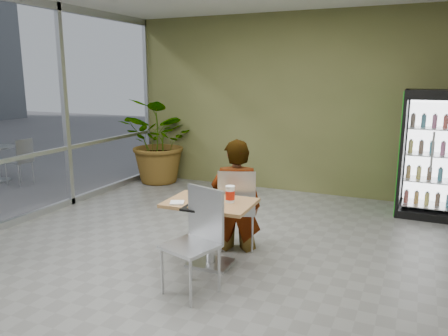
{
  "coord_description": "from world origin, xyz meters",
  "views": [
    {
      "loc": [
        2.2,
        -4.21,
        2.11
      ],
      "look_at": [
        0.07,
        0.55,
        1.0
      ],
      "focal_mm": 35.0,
      "sensor_mm": 36.0,
      "label": 1
    }
  ],
  "objects_px": {
    "seated_woman": "(236,206)",
    "soda_cup": "(230,194)",
    "chair_near": "(198,232)",
    "cafeteria_tray": "(202,208)",
    "chair_far": "(237,203)",
    "potted_plant": "(161,141)",
    "beverage_fridge": "(431,154)",
    "dining_table": "(210,220)"
  },
  "relations": [
    {
      "from": "seated_woman",
      "to": "soda_cup",
      "type": "distance_m",
      "value": 0.63
    },
    {
      "from": "chair_near",
      "to": "cafeteria_tray",
      "type": "xyz_separation_m",
      "value": [
        -0.09,
        0.27,
        0.15
      ]
    },
    {
      "from": "chair_far",
      "to": "potted_plant",
      "type": "relative_size",
      "value": 0.6
    },
    {
      "from": "chair_near",
      "to": "soda_cup",
      "type": "relative_size",
      "value": 5.64
    },
    {
      "from": "chair_far",
      "to": "chair_near",
      "type": "xyz_separation_m",
      "value": [
        0.04,
        -1.1,
        0.02
      ]
    },
    {
      "from": "chair_far",
      "to": "seated_woman",
      "type": "distance_m",
      "value": 0.08
    },
    {
      "from": "seated_woman",
      "to": "soda_cup",
      "type": "xyz_separation_m",
      "value": [
        0.15,
        -0.53,
        0.3
      ]
    },
    {
      "from": "chair_far",
      "to": "cafeteria_tray",
      "type": "xyz_separation_m",
      "value": [
        -0.05,
        -0.83,
        0.17
      ]
    },
    {
      "from": "chair_near",
      "to": "beverage_fridge",
      "type": "relative_size",
      "value": 0.54
    },
    {
      "from": "dining_table",
      "to": "chair_near",
      "type": "relative_size",
      "value": 0.94
    },
    {
      "from": "soda_cup",
      "to": "dining_table",
      "type": "bearing_deg",
      "value": -165.59
    },
    {
      "from": "chair_near",
      "to": "dining_table",
      "type": "bearing_deg",
      "value": 121.13
    },
    {
      "from": "cafeteria_tray",
      "to": "dining_table",
      "type": "bearing_deg",
      "value": 99.85
    },
    {
      "from": "chair_far",
      "to": "potted_plant",
      "type": "distance_m",
      "value": 3.73
    },
    {
      "from": "dining_table",
      "to": "potted_plant",
      "type": "xyz_separation_m",
      "value": [
        -2.57,
        3.11,
        0.3
      ]
    },
    {
      "from": "soda_cup",
      "to": "potted_plant",
      "type": "distance_m",
      "value": 4.14
    },
    {
      "from": "chair_near",
      "to": "potted_plant",
      "type": "xyz_separation_m",
      "value": [
        -2.72,
        3.68,
        0.23
      ]
    },
    {
      "from": "dining_table",
      "to": "chair_near",
      "type": "xyz_separation_m",
      "value": [
        0.14,
        -0.57,
        0.07
      ]
    },
    {
      "from": "soda_cup",
      "to": "potted_plant",
      "type": "xyz_separation_m",
      "value": [
        -2.79,
        3.06,
        -0.0
      ]
    },
    {
      "from": "chair_near",
      "to": "cafeteria_tray",
      "type": "relative_size",
      "value": 2.67
    },
    {
      "from": "beverage_fridge",
      "to": "chair_far",
      "type": "bearing_deg",
      "value": -130.54
    },
    {
      "from": "seated_woman",
      "to": "chair_near",
      "type": "bearing_deg",
      "value": 74.77
    },
    {
      "from": "chair_near",
      "to": "potted_plant",
      "type": "relative_size",
      "value": 0.62
    },
    {
      "from": "seated_woman",
      "to": "cafeteria_tray",
      "type": "distance_m",
      "value": 0.91
    },
    {
      "from": "potted_plant",
      "to": "chair_far",
      "type": "bearing_deg",
      "value": -43.94
    },
    {
      "from": "chair_far",
      "to": "cafeteria_tray",
      "type": "distance_m",
      "value": 0.85
    },
    {
      "from": "dining_table",
      "to": "cafeteria_tray",
      "type": "bearing_deg",
      "value": -80.15
    },
    {
      "from": "potted_plant",
      "to": "seated_woman",
      "type": "bearing_deg",
      "value": -43.74
    },
    {
      "from": "chair_near",
      "to": "beverage_fridge",
      "type": "distance_m",
      "value": 4.11
    },
    {
      "from": "soda_cup",
      "to": "chair_near",
      "type": "bearing_deg",
      "value": -96.66
    },
    {
      "from": "chair_far",
      "to": "soda_cup",
      "type": "bearing_deg",
      "value": 84.4
    },
    {
      "from": "potted_plant",
      "to": "dining_table",
      "type": "bearing_deg",
      "value": -50.41
    },
    {
      "from": "dining_table",
      "to": "soda_cup",
      "type": "bearing_deg",
      "value": 14.41
    },
    {
      "from": "chair_far",
      "to": "cafeteria_tray",
      "type": "bearing_deg",
      "value": 67.5
    },
    {
      "from": "cafeteria_tray",
      "to": "beverage_fridge",
      "type": "bearing_deg",
      "value": 56.1
    },
    {
      "from": "potted_plant",
      "to": "cafeteria_tray",
      "type": "bearing_deg",
      "value": -52.4
    },
    {
      "from": "chair_near",
      "to": "cafeteria_tray",
      "type": "height_order",
      "value": "chair_near"
    },
    {
      "from": "dining_table",
      "to": "potted_plant",
      "type": "height_order",
      "value": "potted_plant"
    },
    {
      "from": "chair_near",
      "to": "cafeteria_tray",
      "type": "bearing_deg",
      "value": 125.69
    },
    {
      "from": "dining_table",
      "to": "chair_far",
      "type": "relative_size",
      "value": 0.96
    },
    {
      "from": "beverage_fridge",
      "to": "potted_plant",
      "type": "distance_m",
      "value": 4.82
    },
    {
      "from": "chair_far",
      "to": "beverage_fridge",
      "type": "xyz_separation_m",
      "value": [
        2.13,
        2.42,
        0.36
      ]
    }
  ]
}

